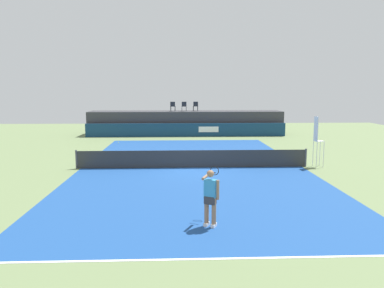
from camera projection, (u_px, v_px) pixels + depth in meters
ground_plane at (190, 158)px, 22.97m from camera, size 48.00×48.00×0.00m
court_inner at (192, 168)px, 20.00m from camera, size 12.00×22.00×0.00m
line_near_baseline at (211, 259)px, 9.18m from camera, size 12.00×0.10×0.00m
sponsor_wall at (186, 130)px, 33.26m from camera, size 18.00×0.22×1.20m
spectator_platform at (186, 123)px, 34.97m from camera, size 18.00×2.80×2.20m
spectator_chair_far_left at (173, 106)px, 34.46m from camera, size 0.48×0.48×0.89m
spectator_chair_left at (184, 106)px, 34.48m from camera, size 0.44×0.44×0.89m
spectator_chair_center at (196, 106)px, 34.78m from camera, size 0.46×0.46×0.89m
umpire_chair at (317, 138)px, 20.03m from camera, size 0.49×0.49×2.76m
tennis_net at (192, 159)px, 19.93m from camera, size 12.40×0.02×0.95m
net_post_near at (76, 159)px, 19.68m from camera, size 0.10×0.10×1.00m
net_post_far at (306, 158)px, 20.18m from camera, size 0.10×0.10×1.00m
tennis_player at (211, 196)px, 11.27m from camera, size 0.63×1.26×1.77m
tennis_ball at (118, 143)px, 29.20m from camera, size 0.07×0.07×0.07m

